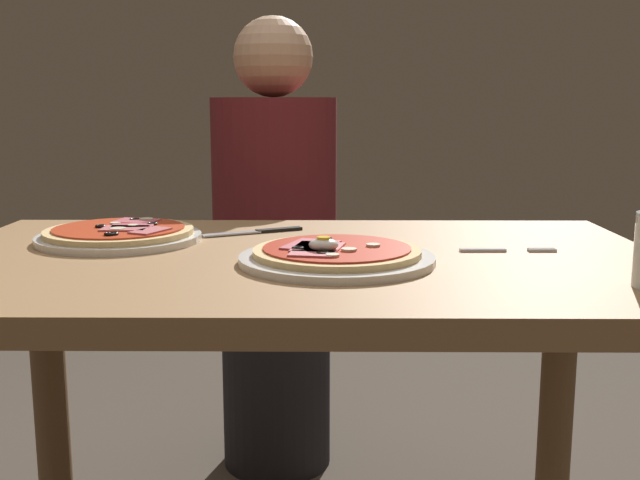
# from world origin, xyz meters

# --- Properties ---
(dining_table) EXTENTS (1.18, 0.73, 0.73)m
(dining_table) POSITION_xyz_m (0.00, 0.00, 0.60)
(dining_table) COLOR #9E754C
(dining_table) RESTS_ON ground
(pizza_foreground) EXTENTS (0.30, 0.30, 0.05)m
(pizza_foreground) POSITION_xyz_m (0.06, -0.06, 0.74)
(pizza_foreground) COLOR white
(pizza_foreground) RESTS_ON dining_table
(pizza_across_left) EXTENTS (0.29, 0.29, 0.03)m
(pizza_across_left) POSITION_xyz_m (-0.32, 0.12, 0.74)
(pizza_across_left) COLOR white
(pizza_across_left) RESTS_ON dining_table
(fork) EXTENTS (0.16, 0.02, 0.00)m
(fork) POSITION_xyz_m (0.33, 0.03, 0.73)
(fork) COLOR silver
(fork) RESTS_ON dining_table
(knife) EXTENTS (0.18, 0.10, 0.01)m
(knife) POSITION_xyz_m (-0.08, 0.21, 0.73)
(knife) COLOR silver
(knife) RESTS_ON dining_table
(diner_person) EXTENTS (0.32, 0.32, 1.18)m
(diner_person) POSITION_xyz_m (-0.09, 0.75, 0.56)
(diner_person) COLOR black
(diner_person) RESTS_ON ground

